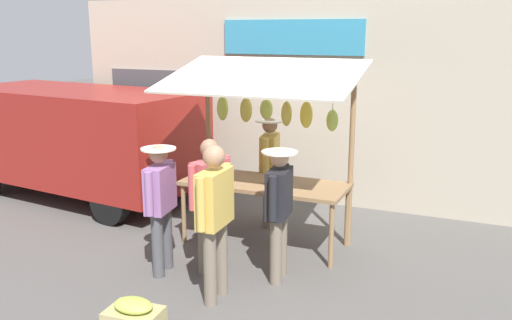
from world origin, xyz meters
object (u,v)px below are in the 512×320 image
object	(u,v)px
shopper_with_shopping_bag	(215,212)
produce_crate_side	(134,319)
shopper_in_grey_tee	(210,196)
parked_van	(71,133)
shopper_with_ponytail	(279,204)
market_stall	(266,131)
vendor_with_sunhat	(270,163)
shopper_in_striped_shirt	(160,199)

from	to	relation	value
shopper_with_shopping_bag	produce_crate_side	world-z (taller)	shopper_with_shopping_bag
shopper_in_grey_tee	parked_van	bearing A→B (deg)	77.55
shopper_with_ponytail	shopper_in_grey_tee	bearing A→B (deg)	89.48
produce_crate_side	shopper_with_shopping_bag	bearing A→B (deg)	-111.15
shopper_with_shopping_bag	market_stall	bearing A→B (deg)	1.94
shopper_with_shopping_bag	shopper_in_grey_tee	distance (m)	0.74
shopper_with_shopping_bag	produce_crate_side	bearing A→B (deg)	156.85
vendor_with_sunhat	shopper_in_grey_tee	bearing A→B (deg)	-12.42
shopper_with_ponytail	shopper_in_striped_shirt	bearing A→B (deg)	98.55
market_stall	produce_crate_side	bearing A→B (deg)	84.47
vendor_with_sunhat	shopper_with_ponytail	xyz separation A→B (m)	(-0.80, 1.68, -0.04)
shopper_in_striped_shirt	shopper_with_shopping_bag	bearing A→B (deg)	-119.64
market_stall	parked_van	size ratio (longest dim) A/B	0.55
market_stall	shopper_with_shopping_bag	distance (m)	1.80
parked_van	shopper_with_ponytail	bearing A→B (deg)	165.47
shopper_with_ponytail	produce_crate_side	xyz separation A→B (m)	(0.82, 1.70, -0.75)
shopper_in_striped_shirt	produce_crate_side	bearing A→B (deg)	-167.03
shopper_with_ponytail	parked_van	size ratio (longest dim) A/B	0.34
vendor_with_sunhat	shopper_with_ponytail	bearing A→B (deg)	14.06
shopper_with_ponytail	parked_van	bearing A→B (deg)	61.88
market_stall	shopper_with_shopping_bag	bearing A→B (deg)	93.94
vendor_with_sunhat	shopper_in_striped_shirt	distance (m)	2.14
shopper_with_ponytail	vendor_with_sunhat	bearing A→B (deg)	18.15
vendor_with_sunhat	produce_crate_side	world-z (taller)	vendor_with_sunhat
market_stall	produce_crate_side	distance (m)	3.03
vendor_with_sunhat	shopper_in_striped_shirt	size ratio (longest dim) A/B	1.03
vendor_with_sunhat	parked_van	bearing A→B (deg)	-102.13
market_stall	vendor_with_sunhat	world-z (taller)	market_stall
vendor_with_sunhat	produce_crate_side	xyz separation A→B (m)	(0.02, 3.38, -0.79)
market_stall	shopper_in_striped_shirt	size ratio (longest dim) A/B	1.59
shopper_in_striped_shirt	parked_van	distance (m)	3.85
vendor_with_sunhat	shopper_with_ponytail	size ratio (longest dim) A/B	1.03
shopper_in_grey_tee	parked_van	xyz separation A→B (m)	(3.72, -1.84, 0.18)
vendor_with_sunhat	shopper_in_striped_shirt	world-z (taller)	vendor_with_sunhat
shopper_in_grey_tee	parked_van	size ratio (longest dim) A/B	0.36
shopper_with_ponytail	parked_van	distance (m)	4.88
market_stall	shopper_in_grey_tee	xyz separation A→B (m)	(0.27, 1.08, -0.62)
shopper_with_ponytail	parked_van	xyz separation A→B (m)	(4.55, -1.74, 0.20)
shopper_in_grey_tee	produce_crate_side	xyz separation A→B (m)	(-0.01, 1.60, -0.77)
market_stall	parked_van	world-z (taller)	market_stall
shopper_with_shopping_bag	shopper_with_ponytail	xyz separation A→B (m)	(-0.45, -0.72, -0.08)
shopper_with_shopping_bag	shopper_in_striped_shirt	world-z (taller)	shopper_with_shopping_bag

